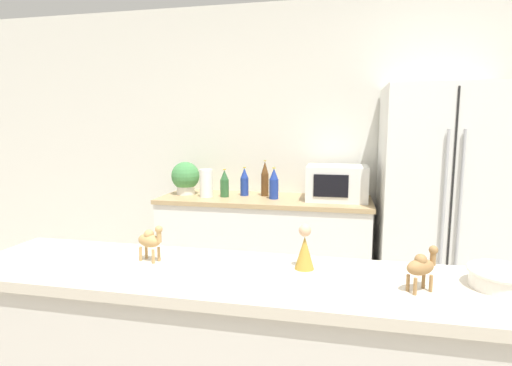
{
  "coord_description": "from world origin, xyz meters",
  "views": [
    {
      "loc": [
        0.15,
        -0.84,
        1.49
      ],
      "look_at": [
        -0.33,
        1.38,
        1.16
      ],
      "focal_mm": 28.0,
      "sensor_mm": 36.0,
      "label": 1
    }
  ],
  "objects_px": {
    "camel_figurine": "(422,266)",
    "back_bottle_1": "(274,184)",
    "back_bottle_2": "(265,179)",
    "potted_plant": "(185,177)",
    "refrigerator": "(439,206)",
    "paper_towel_roll": "(206,183)",
    "microwave": "(337,183)",
    "fruit_bowl": "(502,277)",
    "camel_figurine_second": "(150,240)",
    "wise_man_figurine_crimson": "(305,250)",
    "back_bottle_0": "(225,184)",
    "back_bottle_3": "(244,182)"
  },
  "relations": [
    {
      "from": "camel_figurine",
      "to": "back_bottle_1",
      "type": "bearing_deg",
      "value": 110.86
    },
    {
      "from": "back_bottle_2",
      "to": "back_bottle_1",
      "type": "bearing_deg",
      "value": -51.3
    },
    {
      "from": "potted_plant",
      "to": "refrigerator",
      "type": "bearing_deg",
      "value": -2.16
    },
    {
      "from": "refrigerator",
      "to": "paper_towel_roll",
      "type": "distance_m",
      "value": 1.85
    },
    {
      "from": "potted_plant",
      "to": "microwave",
      "type": "xyz_separation_m",
      "value": [
        1.3,
        -0.0,
        -0.01
      ]
    },
    {
      "from": "potted_plant",
      "to": "fruit_bowl",
      "type": "relative_size",
      "value": 1.5
    },
    {
      "from": "back_bottle_1",
      "to": "camel_figurine_second",
      "type": "bearing_deg",
      "value": -93.34
    },
    {
      "from": "back_bottle_1",
      "to": "camel_figurine",
      "type": "bearing_deg",
      "value": -69.14
    },
    {
      "from": "paper_towel_roll",
      "to": "wise_man_figurine_crimson",
      "type": "bearing_deg",
      "value": -62.0
    },
    {
      "from": "camel_figurine",
      "to": "wise_man_figurine_crimson",
      "type": "bearing_deg",
      "value": 161.67
    },
    {
      "from": "back_bottle_0",
      "to": "back_bottle_1",
      "type": "distance_m",
      "value": 0.42
    },
    {
      "from": "paper_towel_roll",
      "to": "back_bottle_0",
      "type": "bearing_deg",
      "value": 12.64
    },
    {
      "from": "paper_towel_roll",
      "to": "fruit_bowl",
      "type": "height_order",
      "value": "paper_towel_roll"
    },
    {
      "from": "back_bottle_0",
      "to": "camel_figurine_second",
      "type": "xyz_separation_m",
      "value": [
        0.31,
        -1.95,
        0.08
      ]
    },
    {
      "from": "microwave",
      "to": "back_bottle_3",
      "type": "height_order",
      "value": "microwave"
    },
    {
      "from": "potted_plant",
      "to": "camel_figurine",
      "type": "height_order",
      "value": "potted_plant"
    },
    {
      "from": "camel_figurine_second",
      "to": "potted_plant",
      "type": "bearing_deg",
      "value": 108.8
    },
    {
      "from": "back_bottle_0",
      "to": "wise_man_figurine_crimson",
      "type": "xyz_separation_m",
      "value": [
        0.85,
        -1.92,
        0.07
      ]
    },
    {
      "from": "refrigerator",
      "to": "camel_figurine",
      "type": "relative_size",
      "value": 13.55
    },
    {
      "from": "back_bottle_1",
      "to": "camel_figurine",
      "type": "relative_size",
      "value": 1.98
    },
    {
      "from": "refrigerator",
      "to": "fruit_bowl",
      "type": "bearing_deg",
      "value": -97.58
    },
    {
      "from": "back_bottle_0",
      "to": "camel_figurine",
      "type": "relative_size",
      "value": 1.8
    },
    {
      "from": "refrigerator",
      "to": "potted_plant",
      "type": "relative_size",
      "value": 6.23
    },
    {
      "from": "paper_towel_roll",
      "to": "back_bottle_2",
      "type": "height_order",
      "value": "back_bottle_2"
    },
    {
      "from": "back_bottle_1",
      "to": "back_bottle_3",
      "type": "relative_size",
      "value": 1.05
    },
    {
      "from": "camel_figurine",
      "to": "camel_figurine_second",
      "type": "xyz_separation_m",
      "value": [
        -0.89,
        0.08,
        0.0
      ]
    },
    {
      "from": "refrigerator",
      "to": "paper_towel_roll",
      "type": "xyz_separation_m",
      "value": [
        -1.84,
        -0.01,
        0.12
      ]
    },
    {
      "from": "back_bottle_2",
      "to": "camel_figurine_second",
      "type": "height_order",
      "value": "back_bottle_2"
    },
    {
      "from": "fruit_bowl",
      "to": "wise_man_figurine_crimson",
      "type": "xyz_separation_m",
      "value": [
        -0.58,
        0.04,
        0.03
      ]
    },
    {
      "from": "microwave",
      "to": "camel_figurine",
      "type": "relative_size",
      "value": 3.65
    },
    {
      "from": "wise_man_figurine_crimson",
      "to": "back_bottle_2",
      "type": "bearing_deg",
      "value": 104.48
    },
    {
      "from": "paper_towel_roll",
      "to": "camel_figurine",
      "type": "height_order",
      "value": "camel_figurine"
    },
    {
      "from": "microwave",
      "to": "back_bottle_1",
      "type": "xyz_separation_m",
      "value": [
        -0.51,
        -0.06,
        -0.02
      ]
    },
    {
      "from": "refrigerator",
      "to": "back_bottle_0",
      "type": "relative_size",
      "value": 7.51
    },
    {
      "from": "back_bottle_1",
      "to": "back_bottle_3",
      "type": "xyz_separation_m",
      "value": [
        -0.28,
        0.11,
        -0.01
      ]
    },
    {
      "from": "microwave",
      "to": "back_bottle_3",
      "type": "distance_m",
      "value": 0.78
    },
    {
      "from": "back_bottle_3",
      "to": "fruit_bowl",
      "type": "bearing_deg",
      "value": -57.97
    },
    {
      "from": "paper_towel_roll",
      "to": "fruit_bowl",
      "type": "bearing_deg",
      "value": -50.46
    },
    {
      "from": "refrigerator",
      "to": "back_bottle_0",
      "type": "xyz_separation_m",
      "value": [
        -1.69,
        0.02,
        0.12
      ]
    },
    {
      "from": "microwave",
      "to": "back_bottle_1",
      "type": "distance_m",
      "value": 0.51
    },
    {
      "from": "back_bottle_3",
      "to": "refrigerator",
      "type": "bearing_deg",
      "value": -4.51
    },
    {
      "from": "fruit_bowl",
      "to": "back_bottle_0",
      "type": "bearing_deg",
      "value": 126.28
    },
    {
      "from": "wise_man_figurine_crimson",
      "to": "back_bottle_3",
      "type": "bearing_deg",
      "value": 109.17
    },
    {
      "from": "potted_plant",
      "to": "back_bottle_0",
      "type": "height_order",
      "value": "potted_plant"
    },
    {
      "from": "fruit_bowl",
      "to": "camel_figurine",
      "type": "xyz_separation_m",
      "value": [
        -0.24,
        -0.08,
        0.04
      ]
    },
    {
      "from": "fruit_bowl",
      "to": "camel_figurine_second",
      "type": "relative_size",
      "value": 1.43
    },
    {
      "from": "back_bottle_0",
      "to": "wise_man_figurine_crimson",
      "type": "relative_size",
      "value": 1.55
    },
    {
      "from": "camel_figurine_second",
      "to": "back_bottle_0",
      "type": "bearing_deg",
      "value": 99.03
    },
    {
      "from": "microwave",
      "to": "potted_plant",
      "type": "bearing_deg",
      "value": 179.85
    },
    {
      "from": "back_bottle_3",
      "to": "fruit_bowl",
      "type": "relative_size",
      "value": 1.29
    }
  ]
}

